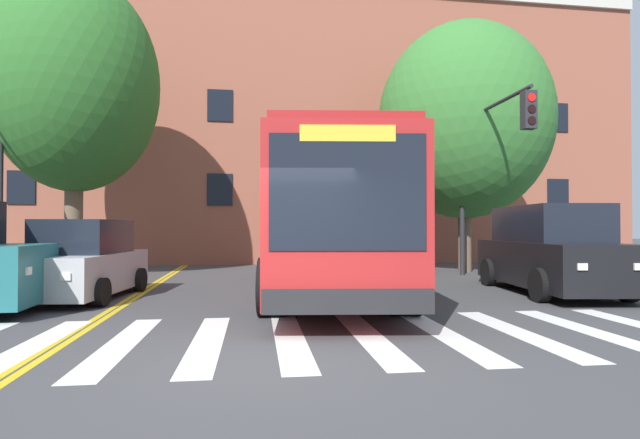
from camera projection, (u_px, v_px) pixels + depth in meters
ground_plane at (270, 359)px, 6.18m from camera, size 120.00×120.00×0.00m
crosswalk at (290, 339)px, 7.30m from camera, size 12.36×3.95×0.01m
lane_line_yellow_inner at (181, 267)px, 20.65m from camera, size 0.12×36.00×0.01m
lane_line_yellow_outer at (185, 267)px, 20.68m from camera, size 0.12×36.00×0.01m
city_bus at (331, 220)px, 12.58m from camera, size 3.95×10.98×3.39m
car_silver_near_lane at (84, 262)px, 11.53m from camera, size 2.31×4.15×1.81m
car_black_far_lane at (549, 251)px, 12.51m from camera, size 2.65×5.28×2.18m
car_red_behind_bus at (331, 240)px, 21.01m from camera, size 2.62×4.92×2.31m
traffic_light_near_corner at (485, 154)px, 15.49m from camera, size 0.35×4.54×5.89m
street_tree_curbside_large at (464, 121)px, 18.51m from camera, size 8.53×8.42×9.24m
street_tree_curbside_small at (75, 84)px, 16.35m from camera, size 6.60×6.76×9.94m
building_facade at (225, 134)px, 26.55m from camera, size 40.35×9.58×13.22m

